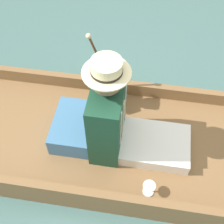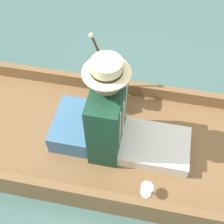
% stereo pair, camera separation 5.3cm
% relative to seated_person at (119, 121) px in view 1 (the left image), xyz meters
% --- Properties ---
extents(ground_plane, '(16.00, 16.00, 0.00)m').
position_rel_seated_person_xyz_m(ground_plane, '(-0.03, 0.08, -0.48)').
color(ground_plane, '#476B66').
extents(punt_boat, '(1.12, 3.07, 0.29)m').
position_rel_seated_person_xyz_m(punt_boat, '(-0.03, 0.08, -0.39)').
color(punt_boat, brown).
rests_on(punt_boat, ground_plane).
extents(seat_cushion, '(0.46, 0.33, 0.18)m').
position_rel_seated_person_xyz_m(seat_cushion, '(-0.04, -0.37, -0.24)').
color(seat_cushion, teal).
rests_on(seat_cushion, punt_boat).
extents(seated_person, '(0.45, 0.81, 0.91)m').
position_rel_seated_person_xyz_m(seated_person, '(0.00, 0.00, 0.00)').
color(seated_person, white).
rests_on(seated_person, punt_boat).
extents(teddy_bear, '(0.26, 0.15, 0.37)m').
position_rel_seated_person_xyz_m(teddy_bear, '(-0.41, -0.09, -0.15)').
color(teddy_bear, tan).
rests_on(teddy_bear, punt_boat).
extents(wine_glass, '(0.09, 0.09, 0.11)m').
position_rel_seated_person_xyz_m(wine_glass, '(0.38, 0.28, -0.25)').
color(wine_glass, silver).
rests_on(wine_glass, punt_boat).
extents(walking_cane, '(0.04, 0.26, 0.69)m').
position_rel_seated_person_xyz_m(walking_cane, '(-0.49, -0.23, 0.09)').
color(walking_cane, brown).
rests_on(walking_cane, punt_boat).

